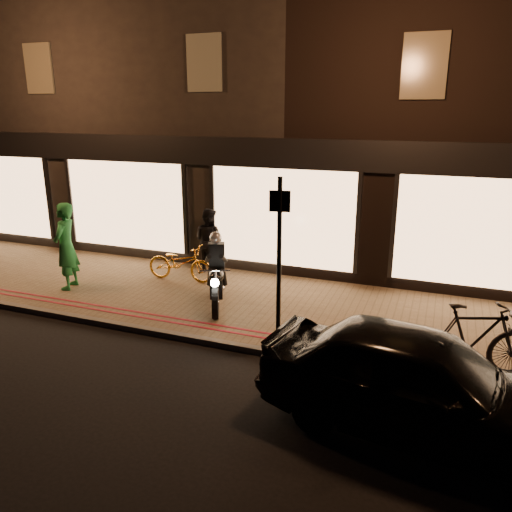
{
  "coord_description": "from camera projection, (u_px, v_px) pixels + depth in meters",
  "views": [
    {
      "loc": [
        3.66,
        -7.41,
        4.19
      ],
      "look_at": [
        -0.04,
        2.26,
        1.1
      ],
      "focal_mm": 35.0,
      "sensor_mm": 36.0,
      "label": 1
    }
  ],
  "objects": [
    {
      "name": "red_kerb_lines",
      "position": [
        226.0,
        329.0,
        9.54
      ],
      "size": [
        50.0,
        0.26,
        0.01
      ],
      "color": "maroon",
      "rests_on": "sidewalk"
    },
    {
      "name": "motorcycle",
      "position": [
        217.0,
        278.0,
        10.54
      ],
      "size": [
        0.91,
        1.83,
        1.59
      ],
      "rotation": [
        0.0,
        0.0,
        0.4
      ],
      "color": "black",
      "rests_on": "sidewalk"
    },
    {
      "name": "sidewalk",
      "position": [
        253.0,
        305.0,
        10.85
      ],
      "size": [
        50.0,
        4.0,
        0.12
      ],
      "primitive_type": "cube",
      "color": "brown",
      "rests_on": "ground"
    },
    {
      "name": "sign_post",
      "position": [
        279.0,
        255.0,
        8.4
      ],
      "size": [
        0.35,
        0.09,
        3.0
      ],
      "rotation": [
        0.0,
        0.0,
        0.18
      ],
      "color": "black",
      "rests_on": "sidewalk"
    },
    {
      "name": "person_dark",
      "position": [
        209.0,
        240.0,
        12.69
      ],
      "size": [
        0.92,
        0.79,
        1.65
      ],
      "primitive_type": "imported",
      "rotation": [
        0.0,
        0.0,
        2.91
      ],
      "color": "black",
      "rests_on": "sidewalk"
    },
    {
      "name": "bicycle_gold",
      "position": [
        180.0,
        263.0,
        12.1
      ],
      "size": [
        1.73,
        0.66,
        0.89
      ],
      "primitive_type": "imported",
      "rotation": [
        0.0,
        0.0,
        1.61
      ],
      "color": "gold",
      "rests_on": "sidewalk"
    },
    {
      "name": "bicycle_dark",
      "position": [
        473.0,
        340.0,
        7.74
      ],
      "size": [
        2.07,
        1.2,
        1.2
      ],
      "primitive_type": "imported",
      "rotation": [
        0.0,
        0.0,
        1.91
      ],
      "color": "black",
      "rests_on": "sidewalk"
    },
    {
      "name": "ground",
      "position": [
        214.0,
        347.0,
        9.08
      ],
      "size": [
        90.0,
        90.0,
        0.0
      ],
      "primitive_type": "plane",
      "color": "black",
      "rests_on": "ground"
    },
    {
      "name": "building_row",
      "position": [
        332.0,
        106.0,
        15.91
      ],
      "size": [
        48.0,
        10.11,
        8.5
      ],
      "color": "black",
      "rests_on": "ground"
    },
    {
      "name": "kerb_stone",
      "position": [
        215.0,
        343.0,
        9.11
      ],
      "size": [
        50.0,
        0.14,
        0.12
      ],
      "primitive_type": "cube",
      "color": "#59544C",
      "rests_on": "ground"
    },
    {
      "name": "parked_car",
      "position": [
        419.0,
        382.0,
        6.56
      ],
      "size": [
        4.49,
        2.38,
        1.46
      ],
      "primitive_type": "imported",
      "rotation": [
        0.0,
        0.0,
        1.41
      ],
      "color": "black",
      "rests_on": "ground"
    },
    {
      "name": "person_green",
      "position": [
        66.0,
        246.0,
        11.45
      ],
      "size": [
        0.66,
        0.84,
        2.02
      ],
      "primitive_type": "imported",
      "rotation": [
        0.0,
        0.0,
        -1.3
      ],
      "color": "#217F3C",
      "rests_on": "sidewalk"
    }
  ]
}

